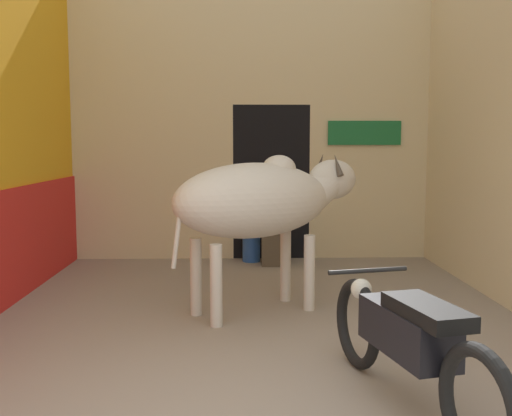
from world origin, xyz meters
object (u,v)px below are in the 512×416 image
object	(u,v)px
plastic_stool	(251,246)
shopkeeper_seated	(271,218)
cow	(263,200)
motorcycle_near	(407,340)

from	to	relation	value
plastic_stool	shopkeeper_seated	bearing A→B (deg)	-38.75
cow	shopkeeper_seated	distance (m)	2.30
shopkeeper_seated	plastic_stool	bearing A→B (deg)	141.25
cow	shopkeeper_seated	world-z (taller)	cow
motorcycle_near	plastic_stool	xyz separation A→B (m)	(-0.86, 4.64, -0.22)
cow	motorcycle_near	distance (m)	2.42
motorcycle_near	plastic_stool	world-z (taller)	motorcycle_near
cow	plastic_stool	size ratio (longest dim) A/B	5.04
cow	motorcycle_near	size ratio (longest dim) A/B	1.00
cow	motorcycle_near	xyz separation A→B (m)	(0.79, -2.19, -0.64)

